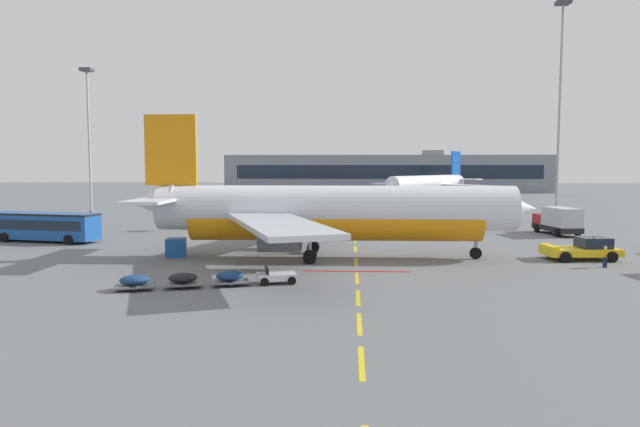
% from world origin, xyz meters
% --- Properties ---
extents(ground, '(400.00, 400.00, 0.00)m').
position_xyz_m(ground, '(40.00, 40.00, 0.00)').
color(ground, slate).
extents(apron_paint_markings, '(8.00, 94.71, 0.01)m').
position_xyz_m(apron_paint_markings, '(18.00, 36.59, 0.00)').
color(apron_paint_markings, yellow).
rests_on(apron_paint_markings, ground).
extents(airliner_foreground, '(34.70, 34.63, 12.20)m').
position_xyz_m(airliner_foreground, '(15.63, 27.98, 3.95)').
color(airliner_foreground, silver).
rests_on(airliner_foreground, ground).
extents(pushback_tug, '(6.20, 3.56, 2.08)m').
position_xyz_m(pushback_tug, '(37.05, 28.32, 0.90)').
color(pushback_tug, yellow).
rests_on(pushback_tug, ground).
extents(airliner_mid_left, '(26.58, 28.75, 11.27)m').
position_xyz_m(airliner_mid_left, '(34.86, 106.64, 3.65)').
color(airliner_mid_left, white).
rests_on(airliner_mid_left, ground).
extents(apron_shuttle_bus, '(12.32, 4.96, 3.00)m').
position_xyz_m(apron_shuttle_bus, '(-14.31, 36.72, 1.75)').
color(apron_shuttle_bus, '#194C99').
rests_on(apron_shuttle_bus, ground).
extents(catering_truck, '(3.66, 7.32, 3.14)m').
position_xyz_m(catering_truck, '(41.22, 45.75, 1.65)').
color(catering_truck, black).
rests_on(catering_truck, ground).
extents(baggage_train, '(11.54, 4.71, 1.14)m').
position_xyz_m(baggage_train, '(8.21, 16.13, 0.53)').
color(baggage_train, silver).
rests_on(baggage_train, ground).
extents(ground_crew_worker, '(0.41, 0.60, 1.68)m').
position_xyz_m(ground_crew_worker, '(37.23, 24.63, 0.96)').
color(ground_crew_worker, '#191E38').
rests_on(ground_crew_worker, ground).
extents(uld_cargo_container, '(1.82, 1.79, 1.60)m').
position_xyz_m(uld_cargo_container, '(2.42, 28.00, 0.80)').
color(uld_cargo_container, '#194C9E').
rests_on(uld_cargo_container, ground).
extents(apron_light_mast_near, '(1.80, 1.80, 23.31)m').
position_xyz_m(apron_light_mast_near, '(-24.47, 69.20, 14.61)').
color(apron_light_mast_near, slate).
rests_on(apron_light_mast_near, ground).
extents(apron_light_mast_far, '(1.80, 1.80, 29.87)m').
position_xyz_m(apron_light_mast_far, '(45.81, 59.32, 18.17)').
color(apron_light_mast_far, slate).
rests_on(apron_light_mast_far, ground).
extents(terminal_satellite, '(96.22, 24.15, 12.57)m').
position_xyz_m(terminal_satellite, '(28.38, 156.67, 5.50)').
color(terminal_satellite, gray).
rests_on(terminal_satellite, ground).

